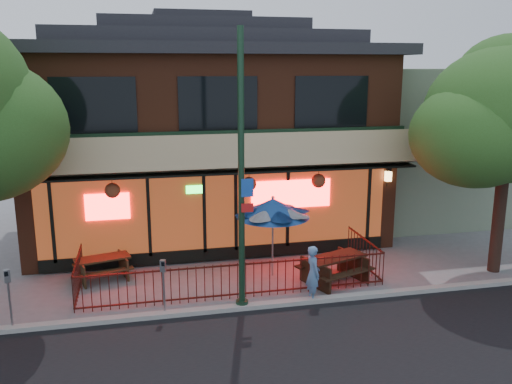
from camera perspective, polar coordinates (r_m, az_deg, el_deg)
ground at (r=14.66m, az=-1.78°, el=-11.42°), size 80.00×80.00×0.00m
curb at (r=14.19m, az=-1.40°, el=-12.01°), size 80.00×0.25×0.12m
restaurant_building at (r=20.48m, az=-5.62°, el=7.52°), size 12.96×9.49×8.05m
neighbor_building at (r=23.97m, az=16.23°, el=5.15°), size 6.00×7.00×6.00m
patio_fence at (r=14.87m, az=-2.17°, el=-8.42°), size 8.44×2.62×1.00m
street_light at (r=13.28m, az=-1.54°, el=0.33°), size 0.43×0.32×7.00m
street_tree_right at (r=17.30m, az=25.14°, el=8.13°), size 4.80×4.80×7.02m
picnic_table_left at (r=16.55m, az=-15.84°, el=-7.38°), size 1.81×1.55×0.67m
picnic_table_right at (r=15.84m, az=8.28°, el=-7.63°), size 2.21×1.96×0.78m
patio_umbrella at (r=15.71m, az=1.79°, el=-1.68°), size 2.13×2.13×2.44m
pedestrian at (r=14.51m, az=6.02°, el=-8.51°), size 0.41×0.58×1.52m
parking_meter_near at (r=13.71m, az=-9.72°, el=-8.92°), size 0.16×0.15×1.46m
parking_meter_far at (r=14.03m, az=-24.61°, el=-9.30°), size 0.16×0.15×1.51m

